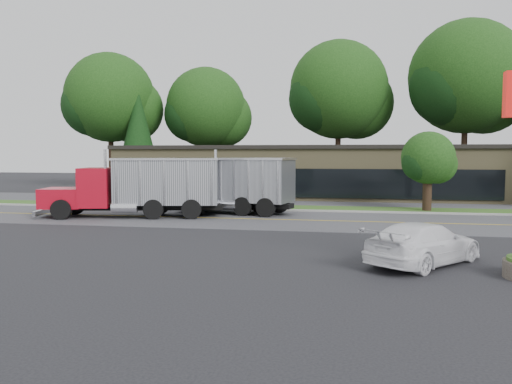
% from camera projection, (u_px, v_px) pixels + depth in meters
% --- Properties ---
extents(ground, '(140.00, 140.00, 0.00)m').
position_uv_depth(ground, '(211.00, 250.00, 18.77)').
color(ground, '#2C2C30').
rests_on(ground, ground).
extents(road, '(60.00, 8.00, 0.02)m').
position_uv_depth(road, '(255.00, 219.00, 27.60)').
color(road, slate).
rests_on(road, ground).
extents(center_line, '(60.00, 0.12, 0.01)m').
position_uv_depth(center_line, '(255.00, 219.00, 27.60)').
color(center_line, gold).
rests_on(center_line, ground).
extents(curb, '(60.00, 0.30, 0.12)m').
position_uv_depth(curb, '(267.00, 211.00, 31.72)').
color(curb, '#9E9E99').
rests_on(curb, ground).
extents(grass_verge, '(60.00, 3.40, 0.03)m').
position_uv_depth(grass_verge, '(271.00, 208.00, 33.48)').
color(grass_verge, '#365F20').
rests_on(grass_verge, ground).
extents(far_parking, '(60.00, 7.00, 0.02)m').
position_uv_depth(far_parking, '(281.00, 201.00, 38.39)').
color(far_parking, slate).
rests_on(far_parking, ground).
extents(strip_mall, '(32.00, 12.00, 4.00)m').
position_uv_depth(strip_mall, '(313.00, 172.00, 43.75)').
color(strip_mall, '#887A53').
rests_on(strip_mall, ground).
extents(tree_far_a, '(10.04, 9.45, 14.32)m').
position_uv_depth(tree_far_a, '(112.00, 102.00, 53.17)').
color(tree_far_a, '#382619').
rests_on(tree_far_a, ground).
extents(tree_far_b, '(8.99, 8.46, 12.83)m').
position_uv_depth(tree_far_b, '(207.00, 111.00, 53.38)').
color(tree_far_b, '#382619').
rests_on(tree_far_b, ground).
extents(tree_far_c, '(10.59, 9.96, 15.10)m').
position_uv_depth(tree_far_c, '(340.00, 95.00, 50.75)').
color(tree_far_c, '#382619').
rests_on(tree_far_c, ground).
extents(tree_far_d, '(11.44, 10.77, 16.32)m').
position_uv_depth(tree_far_d, '(468.00, 83.00, 47.55)').
color(tree_far_d, '#382619').
rests_on(tree_far_d, ground).
extents(evergreen_left, '(4.62, 4.62, 10.50)m').
position_uv_depth(evergreen_left, '(138.00, 133.00, 50.65)').
color(evergreen_left, '#382619').
rests_on(evergreen_left, ground).
extents(tree_verge, '(3.53, 3.32, 5.03)m').
position_uv_depth(tree_verge, '(429.00, 161.00, 31.46)').
color(tree_verge, '#382619').
rests_on(tree_verge, ground).
extents(dump_truck_red, '(10.28, 4.49, 3.36)m').
position_uv_depth(dump_truck_red, '(143.00, 185.00, 28.46)').
color(dump_truck_red, black).
rests_on(dump_truck_red, ground).
extents(dump_truck_blue, '(7.28, 3.98, 3.36)m').
position_uv_depth(dump_truck_blue, '(242.00, 184.00, 30.10)').
color(dump_truck_blue, black).
rests_on(dump_truck_blue, ground).
extents(rally_car, '(4.52, 4.95, 1.39)m').
position_uv_depth(rally_car, '(424.00, 243.00, 16.27)').
color(rally_car, white).
rests_on(rally_car, ground).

